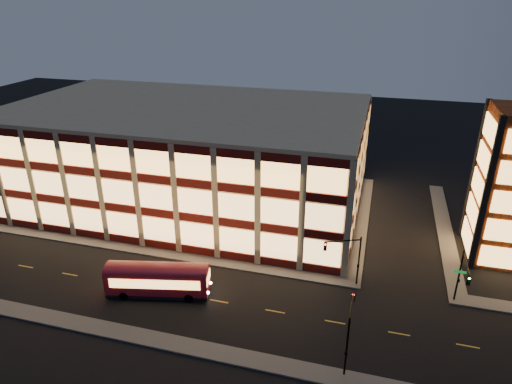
% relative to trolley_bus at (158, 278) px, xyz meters
% --- Properties ---
extents(ground, '(200.00, 200.00, 0.00)m').
position_rel_trolley_bus_xyz_m(ground, '(-3.43, 6.48, -2.01)').
color(ground, black).
rests_on(ground, ground).
extents(sidewalk_office_south, '(54.00, 2.00, 0.15)m').
position_rel_trolley_bus_xyz_m(sidewalk_office_south, '(-6.43, 7.48, -1.93)').
color(sidewalk_office_south, '#514F4C').
rests_on(sidewalk_office_south, ground).
extents(sidewalk_office_east, '(2.00, 30.00, 0.15)m').
position_rel_trolley_bus_xyz_m(sidewalk_office_east, '(19.57, 23.48, -1.93)').
color(sidewalk_office_east, '#514F4C').
rests_on(sidewalk_office_east, ground).
extents(sidewalk_tower_west, '(2.00, 30.00, 0.15)m').
position_rel_trolley_bus_xyz_m(sidewalk_tower_west, '(30.57, 23.48, -1.93)').
color(sidewalk_tower_west, '#514F4C').
rests_on(sidewalk_tower_west, ground).
extents(sidewalk_near, '(100.00, 2.00, 0.15)m').
position_rel_trolley_bus_xyz_m(sidewalk_near, '(-3.43, -6.52, -1.93)').
color(sidewalk_near, '#514F4C').
rests_on(sidewalk_near, ground).
extents(office_building, '(50.45, 30.45, 14.50)m').
position_rel_trolley_bus_xyz_m(office_building, '(-6.35, 23.40, 5.24)').
color(office_building, tan).
rests_on(office_building, ground).
extents(traffic_signal_far, '(3.79, 1.87, 6.00)m').
position_rel_trolley_bus_xyz_m(traffic_signal_far, '(18.78, 6.72, 2.11)').
color(traffic_signal_far, black).
rests_on(traffic_signal_far, ground).
extents(traffic_signal_right, '(1.20, 4.37, 6.00)m').
position_rel_trolley_bus_xyz_m(traffic_signal_right, '(30.07, 5.86, 2.10)').
color(traffic_signal_right, black).
rests_on(traffic_signal_right, ground).
extents(traffic_signal_near, '(0.32, 4.45, 6.00)m').
position_rel_trolley_bus_xyz_m(traffic_signal_near, '(20.07, -4.55, 2.12)').
color(traffic_signal_near, black).
rests_on(traffic_signal_near, ground).
extents(trolley_bus, '(11.01, 4.98, 3.62)m').
position_rel_trolley_bus_xyz_m(trolley_bus, '(0.00, 0.00, 0.00)').
color(trolley_bus, maroon).
rests_on(trolley_bus, ground).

